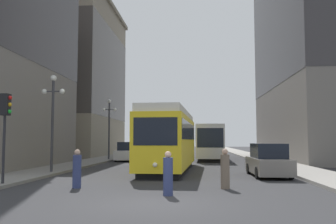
{
  "coord_description": "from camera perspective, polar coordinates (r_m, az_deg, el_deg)",
  "views": [
    {
      "loc": [
        1.3,
        -11.72,
        2.02
      ],
      "look_at": [
        -0.12,
        7.11,
        3.46
      ],
      "focal_mm": 39.07,
      "sensor_mm": 36.0,
      "label": 1
    }
  ],
  "objects": [
    {
      "name": "sidewalk_right",
      "position": [
        52.19,
        11.84,
        -6.42
      ],
      "size": [
        2.92,
        120.0,
        0.15
      ],
      "primitive_type": "cube",
      "color": "gray",
      "rests_on": "ground"
    },
    {
      "name": "sidewalk_left",
      "position": [
        52.59,
        -5.99,
        -6.48
      ],
      "size": [
        2.92,
        120.0,
        0.15
      ],
      "primitive_type": "cube",
      "color": "gray",
      "rests_on": "ground"
    },
    {
      "name": "pedestrian_on_sidewalk",
      "position": [
        15.53,
        8.9,
        -8.93
      ],
      "size": [
        0.37,
        0.37,
        1.66
      ],
      "rotation": [
        0.0,
        0.0,
        3.38
      ],
      "color": "#6B5B4C",
      "rests_on": "ground"
    },
    {
      "name": "parked_car_right_far",
      "position": [
        21.16,
        15.37,
        -7.41
      ],
      "size": [
        1.93,
        4.77,
        1.82
      ],
      "rotation": [
        0.0,
        0.0,
        3.15
      ],
      "color": "black",
      "rests_on": "ground"
    },
    {
      "name": "building_right_corner",
      "position": [
        43.53,
        23.37,
        14.33
      ],
      "size": [
        11.81,
        23.28,
        30.48
      ],
      "color": "slate",
      "rests_on": "ground"
    },
    {
      "name": "parked_car_left_mid",
      "position": [
        35.87,
        -6.35,
        -6.23
      ],
      "size": [
        2.01,
        5.05,
        1.82
      ],
      "rotation": [
        0.0,
        0.0,
        0.03
      ],
      "color": "black",
      "rests_on": "ground"
    },
    {
      "name": "streetcar",
      "position": [
        24.15,
        0.27,
        -4.19
      ],
      "size": [
        3.18,
        12.46,
        3.89
      ],
      "rotation": [
        0.0,
        0.0,
        -0.05
      ],
      "color": "black",
      "rests_on": "ground"
    },
    {
      "name": "traffic_light_near_left",
      "position": [
        17.47,
        -24.04,
        -0.3
      ],
      "size": [
        0.47,
        0.36,
        3.89
      ],
      "color": "#232328",
      "rests_on": "sidewalk_left"
    },
    {
      "name": "lamp_post_left_near",
      "position": [
        22.89,
        -17.53,
        0.58
      ],
      "size": [
        1.41,
        0.36,
        5.77
      ],
      "color": "#333338",
      "rests_on": "sidewalk_left"
    },
    {
      "name": "pedestrian_crossing_far",
      "position": [
        16.07,
        -14.02,
        -8.77
      ],
      "size": [
        0.36,
        0.36,
        1.62
      ],
      "rotation": [
        0.0,
        0.0,
        4.59
      ],
      "color": "navy",
      "rests_on": "ground"
    },
    {
      "name": "transit_bus",
      "position": [
        38.33,
        6.45,
        -4.46
      ],
      "size": [
        2.84,
        12.21,
        3.45
      ],
      "rotation": [
        0.0,
        0.0,
        -0.02
      ],
      "color": "black",
      "rests_on": "ground"
    },
    {
      "name": "building_left_midblock",
      "position": [
        49.77,
        -15.19,
        5.16
      ],
      "size": [
        11.95,
        18.67,
        19.72
      ],
      "color": "gray",
      "rests_on": "ground"
    },
    {
      "name": "parked_car_left_near",
      "position": [
        44.02,
        -4.35,
        -5.9
      ],
      "size": [
        2.01,
        4.62,
        1.82
      ],
      "rotation": [
        0.0,
        0.0,
        -0.03
      ],
      "color": "black",
      "rests_on": "ground"
    },
    {
      "name": "pedestrian_crossing_near",
      "position": [
        13.51,
        0.0,
        -9.77
      ],
      "size": [
        0.36,
        0.36,
        1.61
      ],
      "rotation": [
        0.0,
        0.0,
        5.3
      ],
      "color": "navy",
      "rests_on": "ground"
    },
    {
      "name": "lamp_post_left_far",
      "position": [
        36.54,
        -9.16,
        -1.23
      ],
      "size": [
        1.41,
        0.36,
        5.89
      ],
      "color": "#333338",
      "rests_on": "sidewalk_left"
    },
    {
      "name": "ground_plane",
      "position": [
        11.96,
        -2.05,
        -14.09
      ],
      "size": [
        200.0,
        200.0,
        0.0
      ],
      "primitive_type": "plane",
      "color": "#303033"
    }
  ]
}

